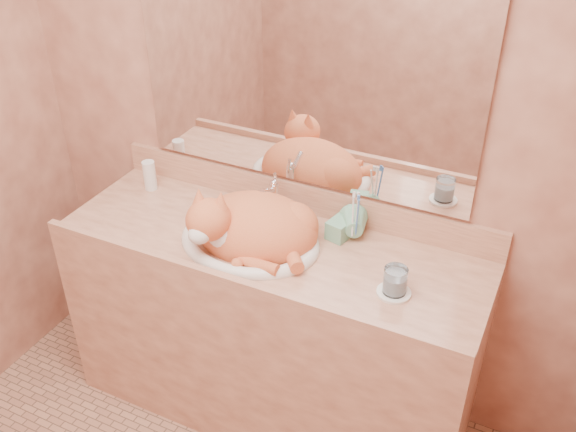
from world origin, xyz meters
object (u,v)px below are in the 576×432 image
at_px(vanity_counter, 271,331).
at_px(sink_basin, 249,224).
at_px(soap_dispenser, 333,224).
at_px(water_glass, 395,280).
at_px(toothbrush_cup, 354,232).
at_px(cat, 250,225).

height_order(vanity_counter, sink_basin, sink_basin).
xyz_separation_m(soap_dispenser, water_glass, (0.29, -0.18, -0.03)).
xyz_separation_m(vanity_counter, soap_dispenser, (0.20, 0.11, 0.51)).
height_order(vanity_counter, soap_dispenser, soap_dispenser).
relative_size(vanity_counter, water_glass, 17.38).
relative_size(sink_basin, toothbrush_cup, 4.67).
xyz_separation_m(sink_basin, water_glass, (0.57, -0.05, -0.02)).
relative_size(sink_basin, water_glass, 5.61).
relative_size(soap_dispenser, toothbrush_cup, 1.48).
bearing_deg(water_glass, toothbrush_cup, 136.57).
bearing_deg(toothbrush_cup, water_glass, -43.43).
relative_size(vanity_counter, soap_dispenser, 9.77).
height_order(soap_dispenser, toothbrush_cup, soap_dispenser).
distance_m(cat, soap_dispenser, 0.30).
bearing_deg(vanity_counter, toothbrush_cup, 27.03).
distance_m(sink_basin, water_glass, 0.57).
xyz_separation_m(sink_basin, soap_dispenser, (0.27, 0.13, 0.00)).
bearing_deg(vanity_counter, cat, -163.33).
bearing_deg(vanity_counter, sink_basin, -164.20).
distance_m(sink_basin, soap_dispenser, 0.30).
height_order(toothbrush_cup, water_glass, same).
distance_m(cat, toothbrush_cup, 0.38).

